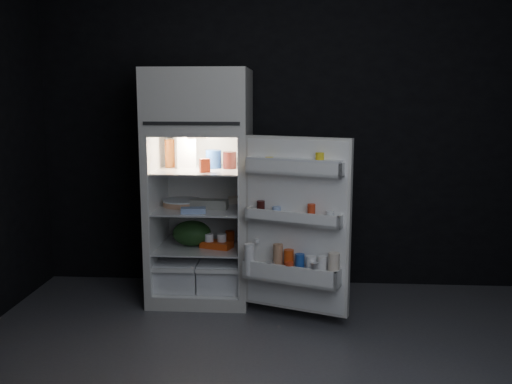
# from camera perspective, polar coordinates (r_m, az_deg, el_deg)

# --- Properties ---
(floor) EXTENTS (4.00, 3.40, 0.00)m
(floor) POSITION_cam_1_polar(r_m,az_deg,el_deg) (3.41, 1.61, -18.07)
(floor) COLOR #4B4B50
(floor) RESTS_ON ground
(wall_back) EXTENTS (4.00, 0.00, 2.70)m
(wall_back) POSITION_cam_1_polar(r_m,az_deg,el_deg) (4.72, 2.50, 6.81)
(wall_back) COLOR black
(wall_back) RESTS_ON ground
(wall_front) EXTENTS (4.00, 0.00, 2.70)m
(wall_front) POSITION_cam_1_polar(r_m,az_deg,el_deg) (1.34, -0.98, -0.67)
(wall_front) COLOR black
(wall_front) RESTS_ON ground
(refrigerator) EXTENTS (0.76, 0.71, 1.78)m
(refrigerator) POSITION_cam_1_polar(r_m,az_deg,el_deg) (4.44, -5.53, 1.47)
(refrigerator) COLOR silver
(refrigerator) RESTS_ON ground
(fridge_door) EXTENTS (0.74, 0.43, 1.22)m
(fridge_door) POSITION_cam_1_polar(r_m,az_deg,el_deg) (3.93, 3.99, -3.66)
(fridge_door) COLOR silver
(fridge_door) RESTS_ON ground
(milk_jug) EXTENTS (0.20, 0.20, 0.24)m
(milk_jug) POSITION_cam_1_polar(r_m,az_deg,el_deg) (4.49, -7.18, 3.98)
(milk_jug) COLOR white
(milk_jug) RESTS_ON refrigerator
(mayo_jar) EXTENTS (0.16, 0.16, 0.14)m
(mayo_jar) POSITION_cam_1_polar(r_m,az_deg,el_deg) (4.43, -4.26, 3.30)
(mayo_jar) COLOR #1C469B
(mayo_jar) RESTS_ON refrigerator
(jam_jar) EXTENTS (0.11, 0.11, 0.13)m
(jam_jar) POSITION_cam_1_polar(r_m,az_deg,el_deg) (4.39, -2.65, 3.20)
(jam_jar) COLOR black
(jam_jar) RESTS_ON refrigerator
(amber_bottle) EXTENTS (0.10, 0.10, 0.22)m
(amber_bottle) POSITION_cam_1_polar(r_m,az_deg,el_deg) (4.51, -8.60, 3.85)
(amber_bottle) COLOR #BE5C1E
(amber_bottle) RESTS_ON refrigerator
(small_carton) EXTENTS (0.09, 0.08, 0.10)m
(small_carton) POSITION_cam_1_polar(r_m,az_deg,el_deg) (4.20, -5.15, 2.66)
(small_carton) COLOR red
(small_carton) RESTS_ON refrigerator
(egg_carton) EXTENTS (0.29, 0.13, 0.07)m
(egg_carton) POSITION_cam_1_polar(r_m,az_deg,el_deg) (4.38, -4.70, -1.21)
(egg_carton) COLOR gray
(egg_carton) RESTS_ON refrigerator
(pie) EXTENTS (0.31, 0.31, 0.04)m
(pie) POSITION_cam_1_polar(r_m,az_deg,el_deg) (4.51, -7.36, -1.14)
(pie) COLOR tan
(pie) RESTS_ON refrigerator
(flat_package) EXTENTS (0.19, 0.12, 0.04)m
(flat_package) POSITION_cam_1_polar(r_m,az_deg,el_deg) (4.23, -6.29, -1.84)
(flat_package) COLOR #88A3D3
(flat_package) RESTS_ON refrigerator
(wrapped_pkg) EXTENTS (0.13, 0.12, 0.05)m
(wrapped_pkg) POSITION_cam_1_polar(r_m,az_deg,el_deg) (4.58, -2.04, -0.82)
(wrapped_pkg) COLOR beige
(wrapped_pkg) RESTS_ON refrigerator
(produce_bag) EXTENTS (0.34, 0.30, 0.20)m
(produce_bag) POSITION_cam_1_polar(r_m,az_deg,el_deg) (4.47, -6.43, -4.12)
(produce_bag) COLOR #193815
(produce_bag) RESTS_ON refrigerator
(yogurt_tray) EXTENTS (0.26, 0.20, 0.05)m
(yogurt_tray) POSITION_cam_1_polar(r_m,az_deg,el_deg) (4.41, -3.95, -5.26)
(yogurt_tray) COLOR #D04111
(yogurt_tray) RESTS_ON refrigerator
(small_can_red) EXTENTS (0.08, 0.08, 0.09)m
(small_can_red) POSITION_cam_1_polar(r_m,az_deg,el_deg) (4.57, -2.63, -4.45)
(small_can_red) COLOR #D04111
(small_can_red) RESTS_ON refrigerator
(small_can_silver) EXTENTS (0.06, 0.06, 0.09)m
(small_can_silver) POSITION_cam_1_polar(r_m,az_deg,el_deg) (4.60, -2.30, -4.36)
(small_can_silver) COLOR silver
(small_can_silver) RESTS_ON refrigerator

